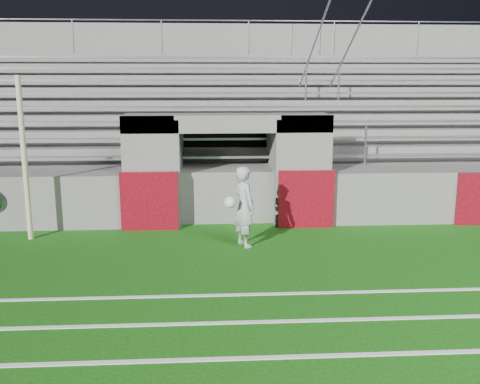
{
  "coord_description": "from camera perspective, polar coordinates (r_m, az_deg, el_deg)",
  "views": [
    {
      "loc": [
        -0.45,
        -9.02,
        3.37
      ],
      "look_at": [
        0.2,
        1.8,
        1.1
      ],
      "focal_mm": 40.0,
      "sensor_mm": 36.0,
      "label": 1
    }
  ],
  "objects": [
    {
      "name": "ground",
      "position": [
        9.63,
        -0.55,
        -8.64
      ],
      "size": [
        90.0,
        90.0,
        0.0
      ],
      "primitive_type": "plane",
      "color": "#124F0D",
      "rests_on": "ground"
    },
    {
      "name": "field_post",
      "position": [
        12.14,
        -22.01,
        3.24
      ],
      "size": [
        0.11,
        0.11,
        3.48
      ],
      "primitive_type": "cylinder",
      "color": "beige",
      "rests_on": "ground"
    },
    {
      "name": "stadium_structure",
      "position": [
        17.09,
        -1.91,
        5.51
      ],
      "size": [
        26.0,
        8.48,
        5.42
      ],
      "color": "#62605D",
      "rests_on": "ground"
    },
    {
      "name": "goalkeeper_with_ball",
      "position": [
        10.94,
        0.41,
        -1.54
      ],
      "size": [
        0.73,
        0.72,
        1.67
      ],
      "color": "#A5AAAE",
      "rests_on": "ground"
    }
  ]
}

